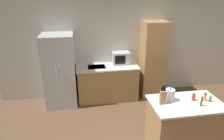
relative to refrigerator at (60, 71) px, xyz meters
The scene contains 12 objects.
wall_back 2.07m from the refrigerator, 11.01° to the left, with size 7.20×0.06×2.60m.
refrigerator is the anchor object (origin of this frame).
back_counter 1.27m from the refrigerator, ahead, with size 1.59×0.67×0.93m.
pantry_cabinet 2.43m from the refrigerator, ahead, with size 0.62×0.57×2.04m.
kitchen_island 3.05m from the refrigerator, 41.20° to the right, with size 1.23×0.76×0.94m.
microwave 1.59m from the refrigerator, ahead, with size 0.45×0.33×0.32m.
knife_block 2.69m from the refrigerator, 46.78° to the right, with size 0.10×0.06×0.35m.
spice_bottle_tall_dark 3.36m from the refrigerator, 37.20° to the right, with size 0.04×0.04×0.14m.
spice_bottle_short_red 3.10m from the refrigerator, 38.65° to the right, with size 0.06×0.06×0.14m.
spice_bottle_amber_oil 3.25m from the refrigerator, 41.09° to the right, with size 0.04×0.04×0.17m.
spice_bottle_green_herb 3.27m from the refrigerator, 37.21° to the right, with size 0.05×0.05×0.15m.
kettle 2.75m from the refrigerator, 43.09° to the right, with size 0.16×0.16×0.24m.
Camera 1 is at (-1.48, -2.78, 2.70)m, focal length 32.00 mm.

